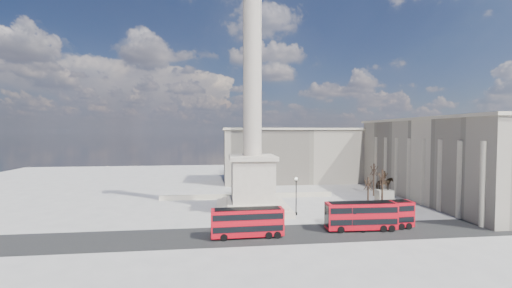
{
  "coord_description": "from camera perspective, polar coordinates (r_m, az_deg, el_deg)",
  "views": [
    {
      "loc": [
        -6.29,
        -55.97,
        15.51
      ],
      "look_at": [
        0.47,
        2.97,
        13.15
      ],
      "focal_mm": 22.0,
      "sensor_mm": 36.0,
      "label": 1
    }
  ],
  "objects": [
    {
      "name": "ground",
      "position": [
        58.42,
        -0.13,
        -13.12
      ],
      "size": [
        180.0,
        180.0,
        0.0
      ],
      "primitive_type": "plane",
      "color": "#A5A19C",
      "rests_on": "ground"
    },
    {
      "name": "asphalt_road",
      "position": [
        49.81,
        7.17,
        -15.88
      ],
      "size": [
        120.0,
        9.0,
        0.01
      ],
      "primitive_type": "cube",
      "color": "#262626",
      "rests_on": "ground"
    },
    {
      "name": "nelsons_column",
      "position": [
        61.35,
        -0.66,
        -0.15
      ],
      "size": [
        14.0,
        14.0,
        49.85
      ],
      "color": "#BCB09D",
      "rests_on": "ground"
    },
    {
      "name": "balustrade_wall",
      "position": [
        73.77,
        -1.54,
        -9.43
      ],
      "size": [
        40.0,
        0.6,
        1.1
      ],
      "primitive_type": "cube",
      "color": "#B9B099",
      "rests_on": "ground"
    },
    {
      "name": "building_east",
      "position": [
        83.79,
        31.25,
        -2.29
      ],
      "size": [
        19.0,
        46.0,
        18.6
      ],
      "color": "#B9AE98",
      "rests_on": "ground"
    },
    {
      "name": "building_northeast",
      "position": [
        99.76,
        8.76,
        -1.88
      ],
      "size": [
        51.0,
        17.0,
        16.6
      ],
      "color": "#B9AE98",
      "rests_on": "ground"
    },
    {
      "name": "red_bus_a",
      "position": [
        47.25,
        -1.48,
        -14.03
      ],
      "size": [
        10.62,
        2.76,
        4.28
      ],
      "rotation": [
        0.0,
        0.0,
        0.03
      ],
      "color": "#B80916",
      "rests_on": "ground"
    },
    {
      "name": "red_bus_b",
      "position": [
        53.01,
        18.62,
        -12.23
      ],
      "size": [
        11.09,
        2.95,
        4.46
      ],
      "rotation": [
        0.0,
        0.0,
        -0.04
      ],
      "color": "#B80916",
      "rests_on": "ground"
    },
    {
      "name": "red_bus_c",
      "position": [
        54.81,
        21.66,
        -11.84
      ],
      "size": [
        10.93,
        3.23,
        4.37
      ],
      "rotation": [
        0.0,
        0.0,
        0.07
      ],
      "color": "#B80916",
      "rests_on": "ground"
    },
    {
      "name": "victorian_lamp",
      "position": [
        59.15,
        7.31,
        -8.8
      ],
      "size": [
        0.61,
        0.61,
        7.08
      ],
      "rotation": [
        0.0,
        0.0,
        -0.1
      ],
      "color": "black",
      "rests_on": "ground"
    },
    {
      "name": "equestrian_statue",
      "position": [
        66.84,
        22.28,
        -8.93
      ],
      "size": [
        3.75,
        2.81,
        7.87
      ],
      "color": "#B9B099",
      "rests_on": "ground"
    },
    {
      "name": "bare_tree_near",
      "position": [
        64.75,
        22.01,
        -5.57
      ],
      "size": [
        1.99,
        1.99,
        8.7
      ],
      "rotation": [
        0.0,
        0.0,
        -0.26
      ],
      "color": "#332319",
      "rests_on": "ground"
    },
    {
      "name": "bare_tree_mid",
      "position": [
        63.42,
        19.74,
        -6.76
      ],
      "size": [
        1.91,
        1.91,
        7.23
      ],
      "rotation": [
        0.0,
        0.0,
        -0.26
      ],
      "color": "#332319",
      "rests_on": "ground"
    },
    {
      "name": "bare_tree_far",
      "position": [
        80.58,
        20.65,
        -4.3
      ],
      "size": [
        2.02,
        2.02,
        8.23
      ],
      "rotation": [
        0.0,
        0.0,
        -0.2
      ],
      "color": "#332319",
      "rests_on": "ground"
    },
    {
      "name": "pedestrian_walking",
      "position": [
        58.68,
        22.73,
        -12.35
      ],
      "size": [
        0.75,
        0.63,
        1.74
      ],
      "primitive_type": "imported",
      "rotation": [
        0.0,
        0.0,
        0.4
      ],
      "color": "#242A27",
      "rests_on": "ground"
    },
    {
      "name": "pedestrian_standing",
      "position": [
        62.41,
        21.87,
        -11.52
      ],
      "size": [
        0.94,
        0.84,
        1.6
      ],
      "primitive_type": "imported",
      "rotation": [
        0.0,
        0.0,
        3.5
      ],
      "color": "#242A27",
      "rests_on": "ground"
    },
    {
      "name": "pedestrian_crossing",
      "position": [
        58.45,
        3.82,
        -12.29
      ],
      "size": [
        1.0,
        0.89,
        1.62
      ],
      "primitive_type": "imported",
      "rotation": [
        0.0,
        0.0,
        2.49
      ],
      "color": "#242A27",
      "rests_on": "ground"
    }
  ]
}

